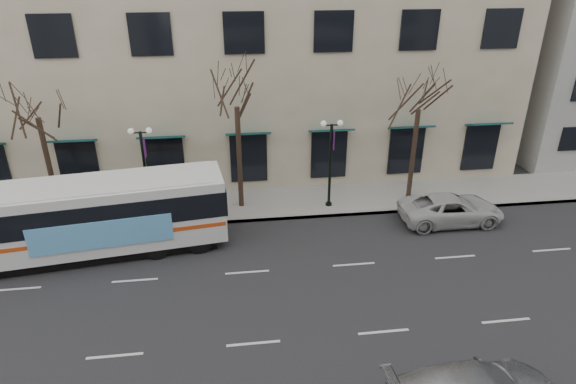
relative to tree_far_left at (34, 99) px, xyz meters
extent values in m
plane|color=black|center=(10.00, -8.80, -6.70)|extent=(160.00, 160.00, 0.00)
cube|color=gray|center=(15.00, 0.20, -6.62)|extent=(80.00, 4.00, 0.15)
cylinder|color=black|center=(0.00, 0.00, -3.83)|extent=(0.28, 0.28, 5.74)
cylinder|color=black|center=(10.00, 0.00, -3.72)|extent=(0.28, 0.28, 5.95)
cylinder|color=black|center=(20.00, 0.00, -3.97)|extent=(0.28, 0.28, 5.46)
cylinder|color=black|center=(5.00, -0.60, -4.20)|extent=(0.16, 0.16, 5.00)
cylinder|color=black|center=(5.00, -0.60, -6.55)|extent=(0.36, 0.36, 0.30)
cube|color=black|center=(5.00, -0.60, -1.75)|extent=(0.90, 0.06, 0.06)
sphere|color=silver|center=(4.55, -0.60, -1.65)|extent=(0.32, 0.32, 0.32)
sphere|color=silver|center=(5.45, -0.60, -1.65)|extent=(0.32, 0.32, 0.32)
cube|color=#551A62|center=(5.12, -0.60, -2.60)|extent=(0.04, 0.45, 1.00)
cylinder|color=black|center=(15.00, -0.60, -4.20)|extent=(0.16, 0.16, 5.00)
cylinder|color=black|center=(15.00, -0.60, -6.55)|extent=(0.36, 0.36, 0.30)
cube|color=black|center=(15.00, -0.60, -1.75)|extent=(0.90, 0.06, 0.06)
sphere|color=silver|center=(14.55, -0.60, -1.65)|extent=(0.32, 0.32, 0.32)
sphere|color=silver|center=(15.45, -0.60, -1.65)|extent=(0.32, 0.32, 0.32)
cube|color=#551A62|center=(15.12, -0.60, -2.60)|extent=(0.04, 0.45, 1.00)
cube|color=white|center=(2.28, -3.94, -4.64)|extent=(13.83, 4.69, 3.11)
cube|color=black|center=(2.28, -3.94, -6.39)|extent=(12.71, 4.20, 0.51)
cube|color=black|center=(2.61, -3.90, -4.16)|extent=(13.30, 4.66, 1.24)
cube|color=#D24713|center=(2.28, -3.94, -5.17)|extent=(13.70, 4.70, 0.20)
cube|color=#63B1F1|center=(3.59, -5.28, -4.95)|extent=(6.17, 0.88, 1.36)
cube|color=white|center=(2.28, -3.94, -3.05)|extent=(13.12, 4.31, 0.09)
cylinder|color=black|center=(5.81, -4.79, -6.13)|extent=(1.16, 0.46, 1.13)
cylinder|color=black|center=(5.47, -2.21, -6.13)|extent=(1.16, 0.46, 1.13)
cylinder|color=black|center=(7.83, -4.52, -6.13)|extent=(1.16, 0.46, 1.13)
cylinder|color=black|center=(7.49, -1.94, -6.13)|extent=(1.16, 0.46, 1.13)
imported|color=#BBBBBB|center=(21.21, -3.10, -5.92)|extent=(5.58, 2.58, 1.55)
camera|label=1|loc=(9.55, -24.86, 6.10)|focal=30.00mm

